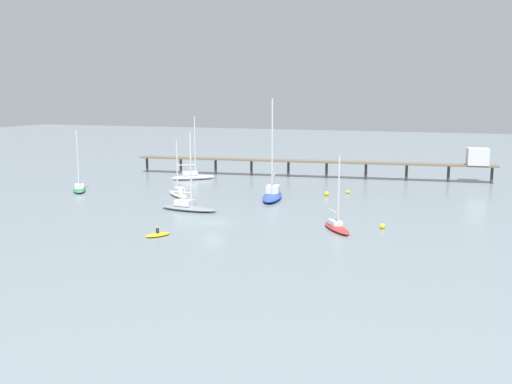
# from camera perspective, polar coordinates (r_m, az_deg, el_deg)

# --- Properties ---
(ground_plane) EXTENTS (400.00, 400.00, 0.00)m
(ground_plane) POSITION_cam_1_polar(r_m,az_deg,el_deg) (71.21, -4.33, -3.06)
(ground_plane) COLOR gray
(pier) EXTENTS (69.03, 11.79, 6.35)m
(pier) POSITION_cam_1_polar(r_m,az_deg,el_deg) (109.51, 11.20, 3.15)
(pier) COLOR brown
(pier) RESTS_ON ground_plane
(sailboat_cream) EXTENTS (6.12, 5.70, 8.92)m
(sailboat_cream) POSITION_cam_1_polar(r_m,az_deg,el_deg) (89.70, -7.78, -0.07)
(sailboat_cream) COLOR beige
(sailboat_cream) RESTS_ON ground_plane
(sailboat_red) EXTENTS (4.99, 6.13, 8.93)m
(sailboat_red) POSITION_cam_1_polar(r_m,az_deg,el_deg) (67.36, 8.09, -3.35)
(sailboat_red) COLOR red
(sailboat_red) RESTS_ON ground_plane
(sailboat_green) EXTENTS (5.67, 6.50, 10.20)m
(sailboat_green) POSITION_cam_1_polar(r_m,az_deg,el_deg) (98.63, -17.32, 0.42)
(sailboat_green) COLOR #287F4C
(sailboat_green) RESTS_ON ground_plane
(sailboat_blue) EXTENTS (4.67, 9.96, 15.29)m
(sailboat_blue) POSITION_cam_1_polar(r_m,az_deg,el_deg) (86.90, 1.67, -0.18)
(sailboat_blue) COLOR #2D4CB7
(sailboat_blue) RESTS_ON ground_plane
(sailboat_gray) EXTENTS (8.59, 2.94, 10.77)m
(sailboat_gray) POSITION_cam_1_polar(r_m,az_deg,el_deg) (78.86, -6.84, -1.41)
(sailboat_gray) COLOR gray
(sailboat_gray) RESTS_ON ground_plane
(sailboat_white) EXTENTS (8.08, 7.02, 11.88)m
(sailboat_white) POSITION_cam_1_polar(r_m,az_deg,el_deg) (108.38, -6.37, 1.63)
(sailboat_white) COLOR white
(sailboat_white) RESTS_ON ground_plane
(dinghy_yellow) EXTENTS (2.63, 3.25, 1.14)m
(dinghy_yellow) POSITION_cam_1_polar(r_m,az_deg,el_deg) (64.99, -9.85, -4.22)
(dinghy_yellow) COLOR yellow
(dinghy_yellow) RESTS_ON ground_plane
(mooring_buoy_mid) EXTENTS (0.63, 0.63, 0.63)m
(mooring_buoy_mid) POSITION_cam_1_polar(r_m,az_deg,el_deg) (93.13, 9.20, 0.02)
(mooring_buoy_mid) COLOR yellow
(mooring_buoy_mid) RESTS_ON ground_plane
(mooring_buoy_inner) EXTENTS (0.73, 0.73, 0.73)m
(mooring_buoy_inner) POSITION_cam_1_polar(r_m,az_deg,el_deg) (90.54, 7.10, -0.16)
(mooring_buoy_inner) COLOR yellow
(mooring_buoy_inner) RESTS_ON ground_plane
(mooring_buoy_outer) EXTENTS (0.65, 0.65, 0.65)m
(mooring_buoy_outer) POSITION_cam_1_polar(r_m,az_deg,el_deg) (69.18, 12.58, -3.37)
(mooring_buoy_outer) COLOR yellow
(mooring_buoy_outer) RESTS_ON ground_plane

